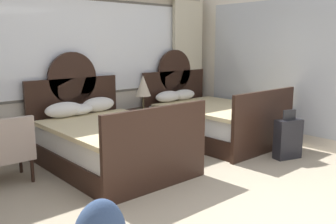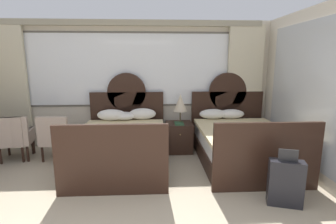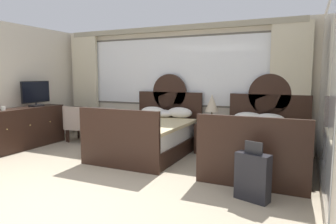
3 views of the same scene
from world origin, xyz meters
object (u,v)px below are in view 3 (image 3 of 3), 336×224
at_px(table_lamp_on_nightstand, 212,103).
at_px(armchair_by_window_centre, 80,123).
at_px(bed_near_mirror, 261,146).
at_px(book_on_nightstand, 209,123).
at_px(suitcase_on_floor, 253,177).
at_px(armchair_by_window_left, 106,125).
at_px(tv_flatscreen, 36,94).
at_px(armchair_by_window_right, 78,123).
at_px(nightstand_between_beds, 210,138).
at_px(cup_on_dresser, 3,108).
at_px(bed_near_window, 149,135).
at_px(dresser_minibar, 22,128).

distance_m(table_lamp_on_nightstand, armchair_by_window_centre, 3.22).
xyz_separation_m(bed_near_mirror, book_on_nightstand, (-1.09, 0.54, 0.25)).
bearing_deg(table_lamp_on_nightstand, suitcase_on_floor, -61.15).
height_order(bed_near_mirror, armchair_by_window_left, bed_near_mirror).
relative_size(bed_near_mirror, table_lamp_on_nightstand, 3.59).
distance_m(tv_flatscreen, armchair_by_window_left, 1.72).
xyz_separation_m(table_lamp_on_nightstand, armchair_by_window_right, (-3.21, -0.32, -0.56)).
relative_size(tv_flatscreen, armchair_by_window_centre, 0.88).
distance_m(nightstand_between_beds, cup_on_dresser, 4.22).
xyz_separation_m(tv_flatscreen, armchair_by_window_right, (0.59, 0.67, -0.71)).
relative_size(bed_near_window, armchair_by_window_centre, 2.50).
relative_size(dresser_minibar, suitcase_on_floor, 2.62).
height_order(bed_near_window, nightstand_between_beds, bed_near_window).
distance_m(bed_near_mirror, armchair_by_window_centre, 4.23).
relative_size(bed_near_mirror, dresser_minibar, 1.09).
xyz_separation_m(bed_near_mirror, armchair_by_window_left, (-3.45, 0.31, 0.09)).
relative_size(dresser_minibar, armchair_by_window_right, 2.30).
bearing_deg(tv_flatscreen, cup_on_dresser, -87.96).
bearing_deg(table_lamp_on_nightstand, tv_flatscreen, -165.42).
xyz_separation_m(tv_flatscreen, suitcase_on_floor, (4.96, -1.12, -0.86)).
distance_m(dresser_minibar, suitcase_on_floor, 5.04).
xyz_separation_m(nightstand_between_beds, book_on_nightstand, (-0.01, -0.11, 0.32)).
xyz_separation_m(nightstand_between_beds, tv_flatscreen, (-3.78, -1.00, 0.87)).
bearing_deg(bed_near_mirror, bed_near_window, 179.66).
height_order(tv_flatscreen, armchair_by_window_right, tv_flatscreen).
distance_m(bed_near_window, armchair_by_window_centre, 2.06).
xyz_separation_m(dresser_minibar, suitcase_on_floor, (4.99, -0.73, -0.13)).
distance_m(book_on_nightstand, tv_flatscreen, 3.92).
bearing_deg(dresser_minibar, table_lamp_on_nightstand, 19.73).
height_order(nightstand_between_beds, armchair_by_window_left, armchair_by_window_left).
xyz_separation_m(nightstand_between_beds, armchair_by_window_centre, (-3.13, -0.33, 0.16)).
bearing_deg(table_lamp_on_nightstand, armchair_by_window_centre, -174.25).
height_order(armchair_by_window_left, armchair_by_window_right, same).
bearing_deg(book_on_nightstand, bed_near_window, -154.00).
height_order(nightstand_between_beds, table_lamp_on_nightstand, table_lamp_on_nightstand).
relative_size(bed_near_mirror, nightstand_between_beds, 3.58).
xyz_separation_m(nightstand_between_beds, dresser_minibar, (-3.80, -1.39, 0.14)).
height_order(bed_near_window, armchair_by_window_left, bed_near_window).
xyz_separation_m(bed_near_mirror, table_lamp_on_nightstand, (-1.06, 0.63, 0.65)).
xyz_separation_m(tv_flatscreen, armchair_by_window_centre, (0.65, 0.67, -0.71)).
height_order(book_on_nightstand, dresser_minibar, dresser_minibar).
xyz_separation_m(bed_near_window, armchair_by_window_right, (-2.10, 0.30, 0.08)).
distance_m(book_on_nightstand, cup_on_dresser, 4.14).
bearing_deg(book_on_nightstand, tv_flatscreen, -166.62).
bearing_deg(armchair_by_window_right, armchair_by_window_left, -0.01).
bearing_deg(bed_near_window, armchair_by_window_right, 171.84).
bearing_deg(book_on_nightstand, nightstand_between_beds, 86.03).
bearing_deg(tv_flatscreen, suitcase_on_floor, -12.69).
bearing_deg(bed_near_mirror, armchair_by_window_centre, 175.73).
bearing_deg(tv_flatscreen, bed_near_mirror, 4.19).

